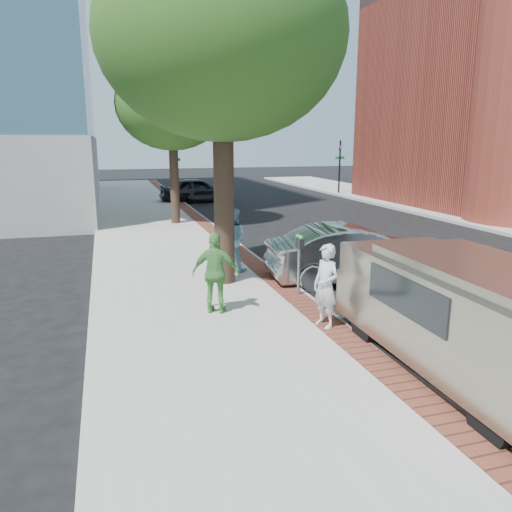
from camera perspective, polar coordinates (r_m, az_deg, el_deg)
name	(u,v)px	position (r m, az deg, el deg)	size (l,w,h in m)	color
ground	(269,307)	(11.70, 1.51, -5.86)	(120.00, 120.00, 0.00)	black
sidewalk	(164,242)	(18.98, -10.46, 1.55)	(5.00, 60.00, 0.15)	#9E9991
brick_strip	(221,237)	(19.32, -3.97, 2.18)	(0.60, 60.00, 0.01)	brown
curb	(230,239)	(19.41, -2.96, 2.01)	(0.10, 60.00, 0.15)	gray
sidewalk_far	(511,222)	(26.08, 27.14, 3.43)	(5.00, 60.00, 0.15)	#9E9991
signal_near	(175,165)	(32.83, -9.25, 10.21)	(0.70, 0.15, 3.80)	black
signal_far	(340,163)	(36.26, 9.54, 10.45)	(0.70, 0.15, 3.80)	black
tree_near	(222,38)	(12.96, -3.95, 23.63)	(6.00, 6.00, 8.51)	black
tree_far	(172,105)	(22.75, -9.62, 16.69)	(4.80, 4.80, 7.14)	black
parking_meter	(299,252)	(11.91, 4.95, 0.46)	(0.12, 0.32, 1.47)	gray
person_gray	(326,286)	(9.95, 7.99, -3.42)	(0.61, 0.40, 1.68)	silver
person_officer	(232,240)	(14.16, -2.73, 1.88)	(0.88, 0.68, 1.80)	#7BA9BF
person_green	(216,273)	(10.70, -4.59, -1.95)	(1.03, 0.43, 1.76)	#509644
sedan_silver	(355,254)	(13.85, 11.23, 0.26)	(1.66, 4.76, 1.57)	#A3A5AA
bg_car	(197,190)	(31.68, -6.79, 7.50)	(1.82, 4.53, 1.54)	black
van	(461,311)	(8.79, 22.40, -5.85)	(2.20, 5.47, 2.00)	gray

